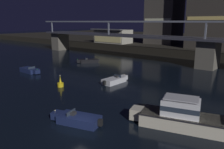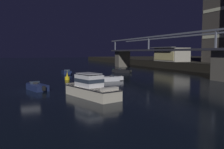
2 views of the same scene
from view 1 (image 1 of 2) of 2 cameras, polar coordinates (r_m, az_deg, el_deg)
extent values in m
plane|color=black|center=(20.16, -8.61, -14.01)|extent=(400.00, 400.00, 0.00)
cube|color=#605B51|center=(76.79, -13.08, 8.24)|extent=(3.60, 4.40, 5.55)
cube|color=#605B51|center=(48.64, 23.32, 4.68)|extent=(3.60, 4.40, 5.55)
cube|color=#33333D|center=(48.34, 23.65, 8.20)|extent=(100.75, 6.40, 0.45)
cube|color=slate|center=(45.44, 22.99, 12.33)|extent=(100.75, 0.36, 0.36)
cube|color=slate|center=(51.00, 24.97, 12.15)|extent=(100.75, 0.36, 0.36)
cube|color=slate|center=(74.81, -15.08, 11.70)|extent=(0.30, 0.30, 3.20)
cube|color=slate|center=(57.19, -0.88, 11.77)|extent=(0.30, 0.30, 3.20)
cube|color=slate|center=(45.47, 22.81, 10.33)|extent=(0.30, 0.30, 3.20)
cube|color=beige|center=(71.49, 11.46, 13.49)|extent=(8.87, 0.10, 0.90)
cube|color=#F2D172|center=(61.04, 24.11, 13.00)|extent=(12.14, 0.10, 0.90)
cube|color=#B2AD9E|center=(75.70, 0.27, 9.74)|extent=(12.00, 6.00, 4.40)
cube|color=#EAD88C|center=(73.41, -1.27, 9.28)|extent=(11.20, 0.10, 2.64)
cube|color=#4C4C51|center=(72.85, -1.57, 11.44)|extent=(12.40, 1.60, 0.30)
cube|color=beige|center=(21.15, 18.54, -11.42)|extent=(8.41, 4.77, 1.20)
cube|color=beige|center=(21.83, 6.44, -9.74)|extent=(1.46, 1.68, 1.04)
cube|color=black|center=(20.93, 18.66, -10.05)|extent=(8.51, 4.87, 0.10)
cube|color=white|center=(20.69, 17.15, -7.96)|extent=(3.67, 2.92, 1.40)
cube|color=#283342|center=(20.68, 17.15, -7.83)|extent=(3.72, 2.97, 0.44)
cube|color=silver|center=(20.41, 17.31, -5.74)|extent=(3.30, 2.63, 0.08)
cube|color=silver|center=(34.21, 0.52, -1.55)|extent=(1.89, 3.95, 0.80)
cube|color=silver|center=(36.00, 3.01, -0.73)|extent=(1.01, 0.92, 0.70)
cube|color=#283342|center=(34.70, 1.43, -0.36)|extent=(1.35, 0.13, 0.36)
cube|color=#262628|center=(34.52, 1.17, -0.53)|extent=(0.57, 0.41, 0.24)
cube|color=black|center=(32.64, -1.95, -2.12)|extent=(0.37, 0.37, 0.60)
sphere|color=beige|center=(36.09, 3.27, 0.00)|extent=(0.12, 0.12, 0.12)
cube|color=#19234C|center=(44.25, -20.36, 1.05)|extent=(3.93, 1.83, 0.80)
cube|color=#19234C|center=(42.20, -18.74, 0.67)|extent=(0.91, 1.00, 0.70)
cube|color=#283342|center=(43.41, -19.86, 1.64)|extent=(0.11, 1.35, 0.36)
cube|color=#262628|center=(43.64, -20.02, 1.61)|extent=(0.40, 0.56, 0.24)
cube|color=black|center=(46.10, -21.70, 1.53)|extent=(0.36, 0.36, 0.60)
sphere|color=#33D84C|center=(41.90, -18.61, 1.20)|extent=(0.12, 0.12, 0.12)
cube|color=#19234C|center=(21.22, -8.38, -11.34)|extent=(4.27, 2.89, 0.80)
cube|color=#19234C|center=(22.44, -13.76, -10.03)|extent=(1.15, 1.21, 0.70)
cube|color=#283342|center=(21.40, -10.42, -9.50)|extent=(0.50, 1.32, 0.36)
cube|color=#262628|center=(21.30, -9.84, -9.76)|extent=(0.55, 0.65, 0.24)
cube|color=black|center=(20.24, -3.01, -12.16)|extent=(0.45, 0.45, 0.60)
sphere|color=beige|center=(22.42, -14.35, -8.90)|extent=(0.12, 0.12, 0.12)
cube|color=black|center=(51.52, -5.80, 3.46)|extent=(3.90, 4.15, 0.80)
cube|color=black|center=(51.40, -8.48, 3.42)|extent=(1.34, 1.33, 0.70)
cube|color=#283342|center=(51.37, -6.76, 4.07)|extent=(1.09, 0.95, 0.36)
cube|color=#262628|center=(51.40, -6.48, 4.01)|extent=(0.69, 0.67, 0.24)
cube|color=black|center=(51.69, -3.41, 3.66)|extent=(0.51, 0.51, 0.60)
sphere|color=#33D84C|center=(51.33, -8.77, 3.88)|extent=(0.12, 0.12, 0.12)
cylinder|color=yellow|center=(33.14, -13.01, -2.58)|extent=(0.90, 0.90, 0.60)
cone|color=yellow|center=(32.94, -13.08, -1.24)|extent=(0.36, 0.36, 1.00)
sphere|color=#F2EAB2|center=(32.80, -13.14, -0.26)|extent=(0.16, 0.16, 0.16)
camera|label=2|loc=(23.36, 101.73, -12.74)|focal=39.52mm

